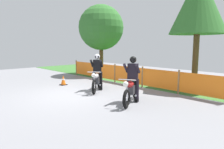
% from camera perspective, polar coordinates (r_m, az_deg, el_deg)
% --- Properties ---
extents(ground, '(24.00, 24.00, 0.02)m').
position_cam_1_polar(ground, '(8.91, -11.12, -5.68)').
color(ground, gray).
extents(grass_verge, '(24.00, 5.90, 0.01)m').
position_cam_1_polar(grass_verge, '(13.37, 12.97, -1.10)').
color(grass_verge, '#386B2D').
rests_on(grass_verge, ground).
extents(barrier_fence, '(9.93, 0.08, 1.05)m').
position_cam_1_polar(barrier_fence, '(10.99, 4.37, -0.03)').
color(barrier_fence, olive).
rests_on(barrier_fence, ground).
extents(tree_leftmost, '(3.18, 3.18, 4.92)m').
position_cam_1_polar(tree_leftmost, '(15.04, -3.03, 12.76)').
color(tree_leftmost, brown).
rests_on(tree_leftmost, ground).
extents(tree_near_left, '(2.64, 2.64, 5.54)m').
position_cam_1_polar(tree_near_left, '(10.97, 22.76, 17.75)').
color(tree_near_left, brown).
rests_on(tree_near_left, ground).
extents(motorcycle_lead, '(1.43, 1.59, 0.96)m').
position_cam_1_polar(motorcycle_lead, '(9.53, -4.23, -1.74)').
color(motorcycle_lead, black).
rests_on(motorcycle_lead, ground).
extents(motorcycle_trailing, '(1.08, 1.85, 0.96)m').
position_cam_1_polar(motorcycle_trailing, '(7.53, 5.35, -4.37)').
color(motorcycle_trailing, black).
rests_on(motorcycle_trailing, ground).
extents(rider_lead, '(0.75, 0.77, 1.69)m').
position_cam_1_polar(rider_lead, '(9.67, -4.05, 1.32)').
color(rider_lead, black).
rests_on(rider_lead, ground).
extents(rider_trailing, '(0.70, 0.79, 1.69)m').
position_cam_1_polar(rider_trailing, '(7.65, 5.78, -0.48)').
color(rider_trailing, black).
rests_on(rider_trailing, ground).
extents(traffic_cone, '(0.32, 0.32, 0.53)m').
position_cam_1_polar(traffic_cone, '(11.20, -13.29, -1.53)').
color(traffic_cone, black).
rests_on(traffic_cone, ground).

